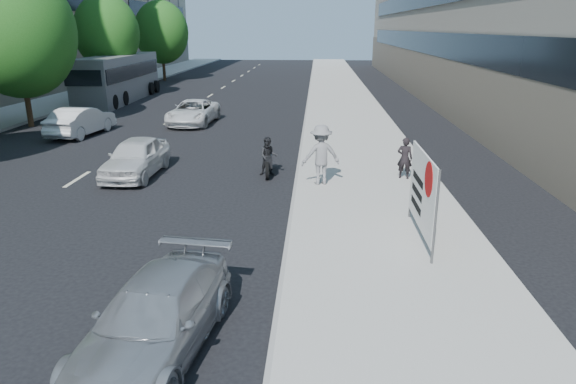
# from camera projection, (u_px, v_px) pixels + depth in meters

# --- Properties ---
(ground) EXTENTS (160.00, 160.00, 0.00)m
(ground) POSITION_uv_depth(u_px,v_px,m) (211.00, 293.00, 10.65)
(ground) COLOR black
(ground) RESTS_ON ground
(near_sidewalk) EXTENTS (5.00, 120.00, 0.15)m
(near_sidewalk) POSITION_uv_depth(u_px,v_px,m) (349.00, 122.00, 29.42)
(near_sidewalk) COLOR #AFADA4
(near_sidewalk) RESTS_ON ground
(far_sidewalk) EXTENTS (4.50, 120.00, 0.15)m
(far_sidewalk) POSITION_uv_depth(u_px,v_px,m) (0.00, 119.00, 30.54)
(far_sidewalk) COLOR #AFADA4
(far_sidewalk) RESTS_ON ground
(tree_far_c) EXTENTS (6.00, 6.00, 8.47)m
(tree_far_c) POSITION_uv_depth(u_px,v_px,m) (17.00, 32.00, 26.96)
(tree_far_c) COLOR #382616
(tree_far_c) RESTS_ON ground
(tree_far_d) EXTENTS (4.80, 4.80, 7.65)m
(tree_far_d) POSITION_uv_depth(u_px,v_px,m) (107.00, 33.00, 38.41)
(tree_far_d) COLOR #382616
(tree_far_d) RESTS_ON ground
(tree_far_e) EXTENTS (5.40, 5.40, 7.89)m
(tree_far_e) POSITION_uv_depth(u_px,v_px,m) (161.00, 32.00, 51.75)
(tree_far_e) COLOR #382616
(tree_far_e) RESTS_ON ground
(jogger) EXTENTS (1.46, 1.05, 2.03)m
(jogger) POSITION_uv_depth(u_px,v_px,m) (321.00, 155.00, 17.26)
(jogger) COLOR gray
(jogger) RESTS_ON near_sidewalk
(pedestrian_woman) EXTENTS (0.62, 0.50, 1.47)m
(pedestrian_woman) POSITION_uv_depth(u_px,v_px,m) (405.00, 158.00, 17.98)
(pedestrian_woman) COLOR black
(pedestrian_woman) RESTS_ON near_sidewalk
(protest_banner) EXTENTS (0.08, 3.06, 2.20)m
(protest_banner) POSITION_uv_depth(u_px,v_px,m) (422.00, 191.00, 12.67)
(protest_banner) COLOR #4C4C4C
(protest_banner) RESTS_ON near_sidewalk
(parked_sedan) EXTENTS (2.27, 4.46, 1.24)m
(parked_sedan) POSITION_uv_depth(u_px,v_px,m) (155.00, 318.00, 8.59)
(parked_sedan) COLOR #9B9DA2
(parked_sedan) RESTS_ON ground
(white_sedan_near) EXTENTS (1.72, 4.12, 1.39)m
(white_sedan_near) POSITION_uv_depth(u_px,v_px,m) (136.00, 157.00, 18.89)
(white_sedan_near) COLOR silver
(white_sedan_near) RESTS_ON ground
(white_sedan_mid) EXTENTS (2.05, 4.53, 1.44)m
(white_sedan_mid) POSITION_uv_depth(u_px,v_px,m) (81.00, 121.00, 26.04)
(white_sedan_mid) COLOR silver
(white_sedan_mid) RESTS_ON ground
(white_sedan_far) EXTENTS (2.43, 4.90, 1.33)m
(white_sedan_far) POSITION_uv_depth(u_px,v_px,m) (193.00, 112.00, 29.07)
(white_sedan_far) COLOR white
(white_sedan_far) RESTS_ON ground
(motorcycle) EXTENTS (0.74, 2.05, 1.42)m
(motorcycle) POSITION_uv_depth(u_px,v_px,m) (269.00, 158.00, 18.98)
(motorcycle) COLOR black
(motorcycle) RESTS_ON ground
(bus) EXTENTS (2.89, 12.11, 3.30)m
(bus) POSITION_uv_depth(u_px,v_px,m) (119.00, 78.00, 38.21)
(bus) COLOR slate
(bus) RESTS_ON ground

